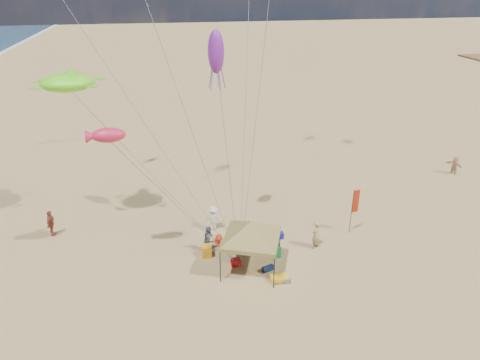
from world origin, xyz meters
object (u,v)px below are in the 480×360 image
(beach_cart, at_px, (279,278))
(person_far_c, at_px, (454,165))
(cooler_red, at_px, (236,262))
(person_near_c, at_px, (213,218))
(person_near_a, at_px, (316,235))
(canopy_tent, at_px, (252,223))
(person_near_b, at_px, (209,239))
(chair_green, at_px, (276,251))
(person_far_a, at_px, (51,223))
(cooler_blue, at_px, (279,235))
(feather_flag, at_px, (355,204))
(chair_yellow, at_px, (207,251))

(beach_cart, relative_size, person_far_c, 0.61)
(cooler_red, xyz_separation_m, person_near_c, (-0.69, 3.90, 0.60))
(person_far_c, bearing_deg, person_near_a, -83.34)
(person_near_c, bearing_deg, canopy_tent, 115.07)
(person_near_b, bearing_deg, chair_green, -73.63)
(cooler_red, xyz_separation_m, person_far_a, (-10.32, 5.04, 0.64))
(cooler_blue, bearing_deg, chair_green, -111.28)
(feather_flag, distance_m, cooler_blue, 4.87)
(cooler_blue, distance_m, person_near_c, 4.13)
(canopy_tent, xyz_separation_m, cooler_red, (-0.74, 0.46, -2.64))
(cooler_blue, distance_m, chair_green, 1.88)
(cooler_red, xyz_separation_m, beach_cart, (1.94, -1.78, 0.01))
(beach_cart, xyz_separation_m, person_far_a, (-12.25, 6.82, 0.63))
(canopy_tent, relative_size, feather_flag, 1.75)
(cooler_blue, relative_size, chair_yellow, 0.77)
(person_near_b, height_order, person_far_a, person_far_a)
(feather_flag, relative_size, chair_yellow, 4.20)
(person_near_b, relative_size, person_far_c, 1.05)
(chair_green, xyz_separation_m, person_near_b, (-3.56, 1.21, 0.42))
(person_far_a, bearing_deg, chair_yellow, -106.28)
(feather_flag, bearing_deg, cooler_red, -165.55)
(feather_flag, bearing_deg, person_near_a, -157.59)
(person_near_a, relative_size, person_far_a, 1.03)
(cooler_blue, xyz_separation_m, person_near_b, (-4.24, -0.53, 0.58))
(feather_flag, xyz_separation_m, chair_green, (-5.21, -1.54, -1.62))
(cooler_blue, distance_m, person_near_b, 4.31)
(person_near_a, bearing_deg, cooler_blue, -69.08)
(cooler_blue, distance_m, person_far_c, 17.35)
(chair_yellow, xyz_separation_m, person_near_b, (0.21, 0.50, 0.42))
(chair_yellow, xyz_separation_m, beach_cart, (3.38, -2.89, -0.15))
(person_near_a, xyz_separation_m, person_far_a, (-15.10, 4.24, -0.03))
(feather_flag, relative_size, chair_green, 4.20)
(chair_yellow, height_order, person_far_c, person_far_c)
(feather_flag, distance_m, person_near_b, 8.86)
(feather_flag, xyz_separation_m, person_far_c, (11.57, 6.64, -1.23))
(beach_cart, relative_size, person_far_a, 0.54)
(canopy_tent, distance_m, person_near_c, 5.03)
(cooler_blue, height_order, person_near_a, person_near_a)
(person_near_b, bearing_deg, beach_cart, -101.74)
(cooler_blue, relative_size, person_near_c, 0.34)
(beach_cart, distance_m, person_far_c, 20.06)
(beach_cart, distance_m, person_near_a, 3.90)
(beach_cart, relative_size, person_near_b, 0.58)
(person_far_a, xyz_separation_m, person_far_c, (29.43, 3.53, -0.09))
(person_near_c, xyz_separation_m, person_far_c, (19.80, 4.68, -0.05))
(chair_green, xyz_separation_m, beach_cart, (-0.39, -2.18, -0.15))
(person_far_a, bearing_deg, canopy_tent, -108.86)
(person_near_c, bearing_deg, beach_cart, 121.73)
(canopy_tent, xyz_separation_m, person_near_c, (-1.43, 4.36, -2.04))
(chair_yellow, relative_size, person_far_c, 0.47)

